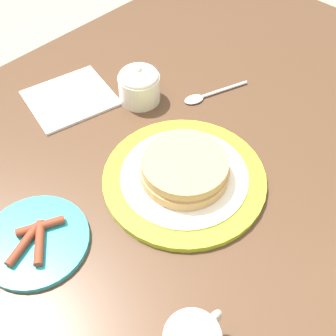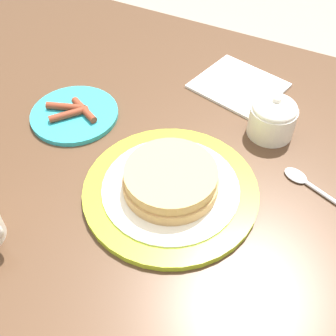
% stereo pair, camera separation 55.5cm
% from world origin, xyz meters
% --- Properties ---
extents(dining_table, '(1.47, 0.98, 0.75)m').
position_xyz_m(dining_table, '(0.00, 0.00, 0.64)').
color(dining_table, '#4C3321').
rests_on(dining_table, ground_plane).
extents(pancake_plate, '(0.29, 0.29, 0.06)m').
position_xyz_m(pancake_plate, '(0.02, -0.03, 0.77)').
color(pancake_plate, '#AAC628').
rests_on(pancake_plate, dining_table).
extents(side_plate_bacon, '(0.17, 0.17, 0.02)m').
position_xyz_m(side_plate_bacon, '(-0.23, 0.05, 0.76)').
color(side_plate_bacon, '#2DADBC').
rests_on(side_plate_bacon, dining_table).
extents(sugar_bowl, '(0.08, 0.08, 0.08)m').
position_xyz_m(sugar_bowl, '(0.12, 0.18, 0.79)').
color(sugar_bowl, silver).
rests_on(sugar_bowl, dining_table).
extents(napkin, '(0.20, 0.18, 0.01)m').
position_xyz_m(napkin, '(0.01, 0.29, 0.76)').
color(napkin, white).
rests_on(napkin, dining_table).
extents(spoon, '(0.15, 0.07, 0.01)m').
position_xyz_m(spoon, '(0.21, 0.09, 0.76)').
color(spoon, silver).
rests_on(spoon, dining_table).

